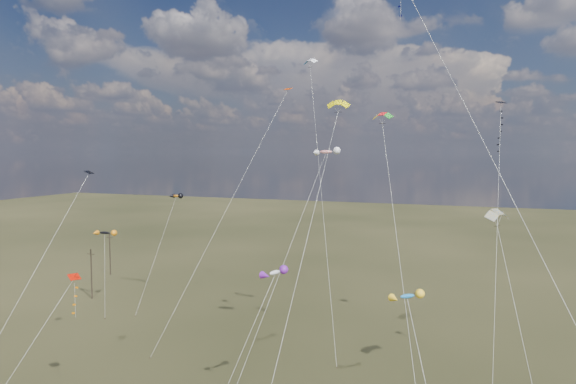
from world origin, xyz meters
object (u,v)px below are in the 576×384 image
(parafoil_yellow, at_px, (338,104))
(utility_pole_far, at_px, (110,254))
(diamond_black_high, at_px, (500,140))
(utility_pole_near, at_px, (91,273))
(novelty_black_orange, at_px, (105,233))

(parafoil_yellow, bearing_deg, utility_pole_far, 153.65)
(utility_pole_far, xyz_separation_m, diamond_black_high, (67.53, -16.45, 20.65))
(utility_pole_near, height_order, diamond_black_high, diamond_black_high)
(utility_pole_far, relative_size, parafoil_yellow, 0.27)
(diamond_black_high, bearing_deg, novelty_black_orange, 179.58)
(diamond_black_high, height_order, novelty_black_orange, diamond_black_high)
(utility_pole_near, bearing_deg, diamond_black_high, -2.36)
(novelty_black_orange, bearing_deg, diamond_black_high, -0.42)
(novelty_black_orange, bearing_deg, parafoil_yellow, -13.62)
(diamond_black_high, bearing_deg, parafoil_yellow, -150.87)
(utility_pole_near, height_order, utility_pole_far, same)
(utility_pole_far, xyz_separation_m, parafoil_yellow, (51.38, -25.45, 24.31))
(utility_pole_far, relative_size, diamond_black_high, 0.28)
(utility_pole_near, bearing_deg, parafoil_yellow, -14.79)
(diamond_black_high, bearing_deg, utility_pole_far, 166.31)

